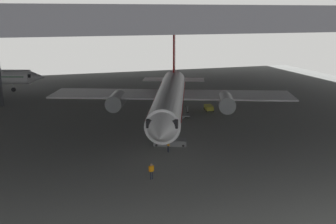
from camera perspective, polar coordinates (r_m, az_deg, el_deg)
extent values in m
plane|color=slate|center=(55.97, 0.01, -2.20)|extent=(110.00, 110.00, 0.00)
cube|color=#38383D|center=(66.98, -3.57, 13.86)|extent=(121.00, 99.00, 1.20)
cube|color=#4C4F54|center=(43.35, 4.41, 12.39)|extent=(115.50, 0.50, 0.70)
cube|color=#4C4F54|center=(83.11, -6.32, 13.16)|extent=(115.50, 0.50, 0.70)
cylinder|color=white|center=(57.59, 0.25, 1.97)|extent=(14.27, 29.51, 4.02)
cone|color=white|center=(41.34, -1.00, -2.93)|extent=(5.39, 5.90, 3.94)
cube|color=black|center=(43.63, -0.76, -1.32)|extent=(4.19, 3.84, 0.89)
cone|color=white|center=(74.02, 0.96, 5.01)|extent=(5.46, 7.23, 3.42)
cube|color=red|center=(70.88, 0.89, 8.60)|extent=(1.76, 4.20, 6.59)
cube|color=white|center=(70.34, 3.14, 4.68)|extent=(5.95, 4.88, 0.16)
cube|color=white|center=(70.58, -1.46, 4.73)|extent=(5.95, 4.88, 0.16)
cube|color=white|center=(62.78, 10.05, 2.40)|extent=(18.33, 12.75, 0.24)
cylinder|color=#9EA3A8|center=(60.60, 8.36, 1.36)|extent=(4.17, 5.77, 2.50)
cube|color=white|center=(63.78, -8.91, 2.63)|extent=(18.33, 12.75, 0.24)
cylinder|color=#9EA3A8|center=(61.43, -7.47, 1.57)|extent=(4.17, 5.77, 2.50)
cube|color=red|center=(57.53, 0.26, 2.27)|extent=(13.58, 27.48, 0.16)
cylinder|color=#9EA3A8|center=(48.47, -0.39, -3.26)|extent=(0.20, 0.20, 1.15)
cylinder|color=black|center=(48.72, -0.39, -4.16)|extent=(0.60, 0.95, 0.90)
cylinder|color=#9EA3A8|center=(60.89, 2.86, 0.35)|extent=(0.20, 0.20, 1.15)
cylinder|color=black|center=(61.09, 2.85, -0.38)|extent=(0.60, 0.95, 0.90)
cylinder|color=#9EA3A8|center=(61.15, -2.04, 0.41)|extent=(0.20, 0.20, 1.15)
cylinder|color=black|center=(61.35, -2.04, -0.31)|extent=(0.60, 0.95, 0.90)
cube|color=slate|center=(48.54, 0.31, -4.35)|extent=(4.26, 2.80, 0.70)
cube|color=slate|center=(47.97, 0.31, -2.19)|extent=(3.92, 2.51, 3.20)
cube|color=slate|center=(47.50, 2.49, -0.42)|extent=(1.49, 1.60, 0.12)
cylinder|color=black|center=(47.96, 2.51, 0.34)|extent=(0.06, 0.06, 1.00)
cylinder|color=black|center=(46.79, 2.49, -0.01)|extent=(0.06, 0.06, 1.00)
cylinder|color=black|center=(49.21, 2.25, -4.35)|extent=(0.32, 0.22, 0.30)
cylinder|color=black|center=(47.89, 2.22, -4.88)|extent=(0.32, 0.22, 0.30)
cylinder|color=black|center=(49.37, -1.55, -4.28)|extent=(0.32, 0.22, 0.30)
cylinder|color=black|center=(48.05, -1.69, -4.80)|extent=(0.32, 0.22, 0.30)
cylinder|color=#232838|center=(38.85, -2.53, -9.12)|extent=(0.14, 0.14, 0.81)
cylinder|color=#232838|center=(38.90, -2.28, -9.09)|extent=(0.14, 0.14, 0.81)
cube|color=orange|center=(38.61, -2.41, -8.16)|extent=(0.37, 0.24, 0.57)
cylinder|color=orange|center=(38.53, -2.74, -8.17)|extent=(0.09, 0.09, 0.55)
cylinder|color=orange|center=(38.67, -2.09, -8.08)|extent=(0.09, 0.09, 0.55)
sphere|color=tan|center=(38.46, -2.42, -7.60)|extent=(0.22, 0.22, 0.22)
cylinder|color=#232838|center=(46.01, 0.06, -5.35)|extent=(0.14, 0.14, 0.78)
cylinder|color=#232838|center=(46.17, 0.01, -5.28)|extent=(0.14, 0.14, 0.78)
cube|color=orange|center=(45.87, 0.04, -4.53)|extent=(0.26, 0.38, 0.56)
cylinder|color=orange|center=(45.65, 0.09, -4.59)|extent=(0.09, 0.09, 0.53)
cylinder|color=orange|center=(46.08, -0.02, -4.41)|extent=(0.09, 0.09, 0.53)
sphere|color=#8C6647|center=(45.75, 0.04, -4.06)|extent=(0.21, 0.21, 0.21)
cone|color=white|center=(84.86, -18.42, 4.82)|extent=(4.24, 3.82, 2.88)
cube|color=black|center=(85.43, -19.62, 5.03)|extent=(2.72, 3.01, 0.65)
cylinder|color=#9EA3A8|center=(86.88, -21.40, 3.55)|extent=(0.20, 0.20, 1.15)
cylinder|color=black|center=(87.01, -21.35, 3.03)|extent=(0.95, 0.56, 0.90)
cube|color=yellow|center=(65.57, 5.90, 0.66)|extent=(1.58, 2.38, 0.70)
cylinder|color=black|center=(65.01, 6.51, 0.22)|extent=(0.26, 0.47, 0.44)
cylinder|color=black|center=(64.77, 5.57, 0.20)|extent=(0.26, 0.47, 0.44)
cylinder|color=black|center=(66.52, 6.20, 0.55)|extent=(0.26, 0.47, 0.44)
cylinder|color=black|center=(66.29, 5.28, 0.53)|extent=(0.26, 0.47, 0.44)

